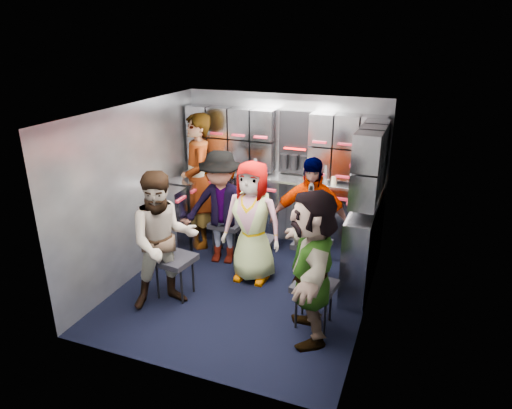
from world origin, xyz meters
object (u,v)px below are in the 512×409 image
(attendant_arc_a, at_px, (164,241))
(jump_seat_near_right, at_px, (314,288))
(jump_seat_mid_left, at_px, (228,225))
(attendant_arc_c, at_px, (252,222))
(attendant_arc_d, at_px, (309,224))
(attendant_standing, at_px, (198,182))
(jump_seat_near_left, at_px, (174,261))
(attendant_arc_e, at_px, (312,266))
(attendant_arc_b, at_px, (221,208))
(jump_seat_center, at_px, (258,242))
(jump_seat_mid_right, at_px, (312,246))

(attendant_arc_a, bearing_deg, jump_seat_near_right, -32.66)
(jump_seat_mid_left, distance_m, jump_seat_near_right, 1.85)
(jump_seat_mid_left, relative_size, attendant_arc_c, 0.33)
(jump_seat_near_right, xyz_separation_m, attendant_arc_d, (-0.27, 0.75, 0.37))
(attendant_standing, bearing_deg, jump_seat_near_left, -18.77)
(jump_seat_mid_left, distance_m, attendant_standing, 0.74)
(attendant_arc_d, bearing_deg, jump_seat_near_left, -157.46)
(jump_seat_mid_left, distance_m, attendant_arc_e, 2.00)
(jump_seat_mid_left, relative_size, attendant_arc_b, 0.33)
(jump_seat_mid_left, xyz_separation_m, attendant_arc_c, (0.54, -0.46, 0.31))
(jump_seat_near_left, height_order, attendant_arc_c, attendant_arc_c)
(jump_seat_center, distance_m, attendant_arc_e, 1.44)
(jump_seat_mid_left, bearing_deg, jump_seat_near_left, -97.21)
(attendant_standing, distance_m, attendant_arc_a, 1.55)
(attendant_arc_c, xyz_separation_m, attendant_arc_d, (0.67, 0.08, 0.05))
(attendant_arc_d, xyz_separation_m, attendant_arc_e, (0.27, -0.93, -0.02))
(jump_seat_near_left, height_order, attendant_arc_d, attendant_arc_d)
(jump_seat_mid_right, height_order, jump_seat_near_right, jump_seat_mid_right)
(attendant_standing, distance_m, attendant_arc_e, 2.48)
(attendant_arc_b, xyz_separation_m, attendant_arc_c, (0.54, -0.28, -0.00))
(attendant_arc_a, relative_size, attendant_arc_e, 1.00)
(jump_seat_center, xyz_separation_m, attendant_arc_e, (0.94, -1.03, 0.38))
(jump_seat_mid_right, height_order, attendant_arc_a, attendant_arc_a)
(jump_seat_near_left, relative_size, attendant_arc_e, 0.32)
(attendant_arc_a, bearing_deg, jump_seat_mid_left, 44.11)
(jump_seat_near_right, relative_size, attendant_arc_c, 0.32)
(jump_seat_near_left, height_order, jump_seat_mid_left, jump_seat_near_left)
(jump_seat_center, bearing_deg, attendant_arc_b, 169.67)
(jump_seat_mid_right, xyz_separation_m, jump_seat_near_right, (0.27, -0.93, -0.00))
(jump_seat_mid_left, distance_m, attendant_arc_d, 1.32)
(attendant_arc_a, relative_size, attendant_arc_d, 0.97)
(attendant_arc_d, bearing_deg, attendant_arc_a, -152.01)
(jump_seat_mid_left, relative_size, jump_seat_near_right, 1.02)
(attendant_arc_e, bearing_deg, attendant_standing, -146.85)
(jump_seat_mid_right, bearing_deg, attendant_arc_e, -76.53)
(jump_seat_mid_right, xyz_separation_m, attendant_arc_e, (0.27, -1.11, 0.35))
(jump_seat_mid_right, relative_size, attendant_arc_e, 0.31)
(jump_seat_near_left, xyz_separation_m, jump_seat_near_right, (1.62, 0.02, -0.01))
(jump_seat_near_right, bearing_deg, attendant_arc_b, 147.26)
(jump_seat_center, distance_m, attendant_arc_b, 0.65)
(attendant_arc_c, height_order, attendant_arc_e, attendant_arc_e)
(attendant_arc_c, bearing_deg, attendant_standing, 148.56)
(jump_seat_near_right, xyz_separation_m, attendant_arc_e, (0.00, -0.18, 0.35))
(jump_seat_near_left, bearing_deg, attendant_arc_d, 29.54)
(attendant_standing, bearing_deg, jump_seat_mid_right, 43.41)
(jump_seat_near_right, distance_m, attendant_arc_b, 1.78)
(jump_seat_center, relative_size, jump_seat_mid_right, 0.93)
(jump_seat_mid_left, xyz_separation_m, attendant_arc_d, (1.21, -0.38, 0.36))
(jump_seat_near_left, bearing_deg, attendant_arc_b, 81.47)
(jump_seat_mid_right, distance_m, attendant_standing, 1.83)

